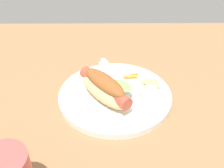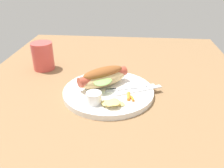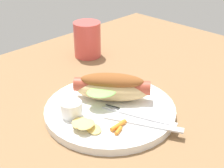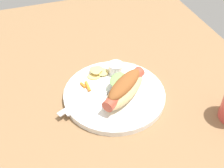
# 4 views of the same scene
# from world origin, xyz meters

# --- Properties ---
(ground_plane) EXTENTS (1.20, 0.90, 0.02)m
(ground_plane) POSITION_xyz_m (0.00, 0.00, -0.01)
(ground_plane) COLOR olive
(plate) EXTENTS (0.27, 0.27, 0.02)m
(plate) POSITION_xyz_m (0.00, 0.01, 0.01)
(plate) COLOR white
(plate) RESTS_ON ground_plane
(hot_dog) EXTENTS (0.14, 0.16, 0.06)m
(hot_dog) POSITION_xyz_m (0.02, 0.03, 0.05)
(hot_dog) COLOR #DBB77A
(hot_dog) RESTS_ON plate
(sauce_ramekin) EXTENTS (0.04, 0.04, 0.03)m
(sauce_ramekin) POSITION_xyz_m (-0.08, 0.04, 0.03)
(sauce_ramekin) COLOR white
(sauce_ramekin) RESTS_ON plate
(fork) EXTENTS (0.06, 0.15, 0.00)m
(fork) POSITION_xyz_m (0.02, -0.06, 0.02)
(fork) COLOR silver
(fork) RESTS_ON plate
(knife) EXTENTS (0.08, 0.14, 0.00)m
(knife) POSITION_xyz_m (0.00, -0.08, 0.02)
(knife) COLOR silver
(knife) RESTS_ON plate
(chips_pile) EXTENTS (0.05, 0.07, 0.02)m
(chips_pile) POSITION_xyz_m (-0.09, -0.01, 0.02)
(chips_pile) COLOR #E5C569
(chips_pile) RESTS_ON plate
(carrot_garnish) EXTENTS (0.04, 0.02, 0.01)m
(carrot_garnish) POSITION_xyz_m (-0.04, -0.06, 0.02)
(carrot_garnish) COLOR orange
(carrot_garnish) RESTS_ON plate
(drinking_cup) EXTENTS (0.08, 0.08, 0.10)m
(drinking_cup) POSITION_xyz_m (0.17, 0.26, 0.05)
(drinking_cup) COLOR #D84C47
(drinking_cup) RESTS_ON ground_plane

